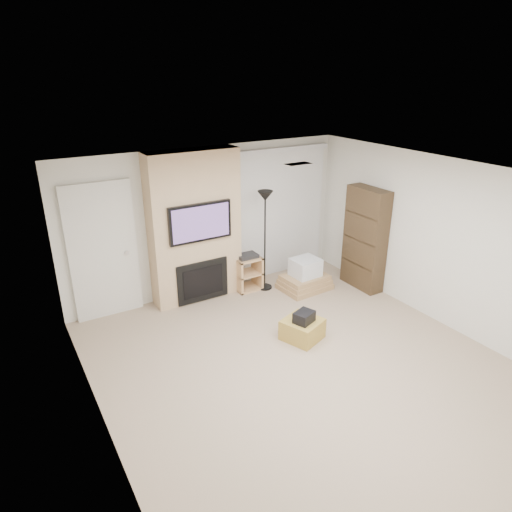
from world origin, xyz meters
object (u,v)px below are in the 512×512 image
floor_lamp (265,213)px  ottoman (302,329)px  av_stand (247,271)px  box_stack (305,277)px  bookshelf (365,239)px

floor_lamp → ottoman: bearing=-103.6°
floor_lamp → av_stand: floor_lamp is taller
floor_lamp → box_stack: bearing=-33.4°
ottoman → bookshelf: (1.95, 0.86, 0.75)m
floor_lamp → av_stand: bearing=155.1°
box_stack → bookshelf: bearing=-24.3°
bookshelf → box_stack: bearing=155.7°
ottoman → av_stand: (0.13, 1.81, 0.20)m
floor_lamp → bookshelf: (1.54, -0.82, -0.50)m
bookshelf → floor_lamp: bearing=152.0°
av_stand → box_stack: bearing=-30.9°
box_stack → av_stand: bearing=149.1°
floor_lamp → box_stack: floor_lamp is taller
ottoman → box_stack: bearing=52.2°
av_stand → bookshelf: 2.13m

